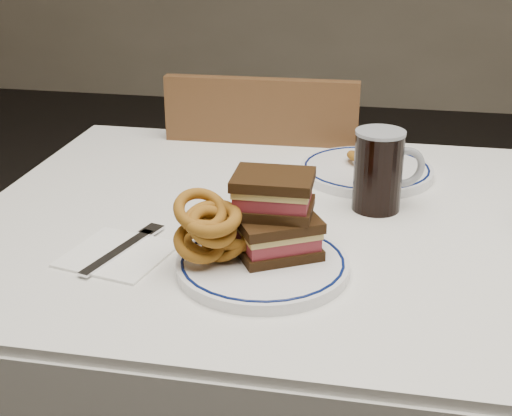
% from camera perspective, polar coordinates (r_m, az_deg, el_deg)
% --- Properties ---
extents(dining_table, '(1.27, 0.87, 0.75)m').
position_cam_1_polar(dining_table, '(1.21, 7.73, -5.63)').
color(dining_table, silver).
rests_on(dining_table, floor).
extents(chair_far, '(0.42, 0.42, 0.89)m').
position_cam_1_polar(chair_far, '(1.74, 0.93, -1.97)').
color(chair_far, '#462C16').
rests_on(chair_far, floor).
extents(main_plate, '(0.24, 0.24, 0.02)m').
position_cam_1_polar(main_plate, '(1.00, 0.54, -4.56)').
color(main_plate, white).
rests_on(main_plate, dining_table).
extents(reuben_sandwich, '(0.14, 0.13, 0.11)m').
position_cam_1_polar(reuben_sandwich, '(1.00, 1.56, -0.53)').
color(reuben_sandwich, black).
rests_on(reuben_sandwich, main_plate).
extents(onion_rings_main, '(0.12, 0.12, 0.12)m').
position_cam_1_polar(onion_rings_main, '(0.98, -3.55, -1.79)').
color(onion_rings_main, brown).
rests_on(onion_rings_main, main_plate).
extents(ketchup_ramekin, '(0.06, 0.06, 0.03)m').
position_cam_1_polar(ketchup_ramekin, '(1.07, -1.19, -1.15)').
color(ketchup_ramekin, white).
rests_on(ketchup_ramekin, main_plate).
extents(beer_mug, '(0.12, 0.08, 0.14)m').
position_cam_1_polar(beer_mug, '(1.19, 9.87, 3.04)').
color(beer_mug, black).
rests_on(beer_mug, dining_table).
extents(far_plate, '(0.25, 0.25, 0.02)m').
position_cam_1_polar(far_plate, '(1.36, 8.82, 3.00)').
color(far_plate, white).
rests_on(far_plate, dining_table).
extents(onion_rings_far, '(0.11, 0.10, 0.06)m').
position_cam_1_polar(onion_rings_far, '(1.36, 9.28, 3.87)').
color(onion_rings_far, brown).
rests_on(onion_rings_far, far_plate).
extents(napkin_fork, '(0.17, 0.19, 0.01)m').
position_cam_1_polar(napkin_fork, '(1.06, -10.87, -3.55)').
color(napkin_fork, white).
rests_on(napkin_fork, dining_table).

